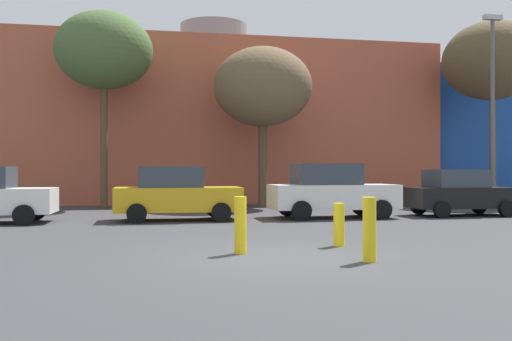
% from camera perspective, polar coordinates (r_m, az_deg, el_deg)
% --- Properties ---
extents(ground_plane, '(200.00, 200.00, 0.00)m').
position_cam_1_polar(ground_plane, '(10.65, 1.63, -8.86)').
color(ground_plane, '#38383A').
extents(building_backdrop, '(40.63, 12.41, 10.39)m').
position_cam_1_polar(building_backdrop, '(33.56, -4.36, 4.13)').
color(building_backdrop, '#B2563D').
rests_on(building_backdrop, ground_plane).
extents(parked_car_2, '(4.10, 2.01, 1.78)m').
position_cam_1_polar(parked_car_2, '(18.47, -8.19, -2.36)').
color(parked_car_2, gold).
rests_on(parked_car_2, ground_plane).
extents(parked_car_3, '(4.34, 2.13, 1.88)m').
position_cam_1_polar(parked_car_3, '(19.44, 7.71, -2.09)').
color(parked_car_3, white).
rests_on(parked_car_3, ground_plane).
extents(parked_car_4, '(3.87, 1.90, 1.68)m').
position_cam_1_polar(parked_car_4, '(21.50, 20.20, -2.16)').
color(parked_car_4, black).
rests_on(parked_car_4, ground_plane).
extents(bare_tree_0, '(4.77, 4.77, 8.92)m').
position_cam_1_polar(bare_tree_0, '(29.87, 23.12, 10.30)').
color(bare_tree_0, brown).
rests_on(bare_tree_0, ground_plane).
extents(bare_tree_1, '(4.44, 4.44, 7.19)m').
position_cam_1_polar(bare_tree_1, '(25.19, 0.70, 8.53)').
color(bare_tree_1, brown).
rests_on(bare_tree_1, ground_plane).
extents(bare_tree_2, '(4.21, 4.21, 8.57)m').
position_cam_1_polar(bare_tree_2, '(25.60, -15.33, 11.73)').
color(bare_tree_2, brown).
rests_on(bare_tree_2, ground_plane).
extents(bollard_yellow_0, '(0.24, 0.24, 1.13)m').
position_cam_1_polar(bollard_yellow_0, '(10.98, -1.61, -5.63)').
color(bollard_yellow_0, yellow).
rests_on(bollard_yellow_0, ground_plane).
extents(bollard_yellow_1, '(0.24, 0.24, 1.16)m').
position_cam_1_polar(bollard_yellow_1, '(10.21, 11.57, -5.95)').
color(bollard_yellow_1, yellow).
rests_on(bollard_yellow_1, ground_plane).
extents(bollard_yellow_2, '(0.24, 0.24, 0.93)m').
position_cam_1_polar(bollard_yellow_2, '(12.23, 8.52, -5.51)').
color(bollard_yellow_2, yellow).
rests_on(bollard_yellow_2, ground_plane).
extents(street_lamp, '(0.80, 0.24, 8.10)m').
position_cam_1_polar(street_lamp, '(25.18, 23.12, 6.69)').
color(street_lamp, '#59595E').
rests_on(street_lamp, ground_plane).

